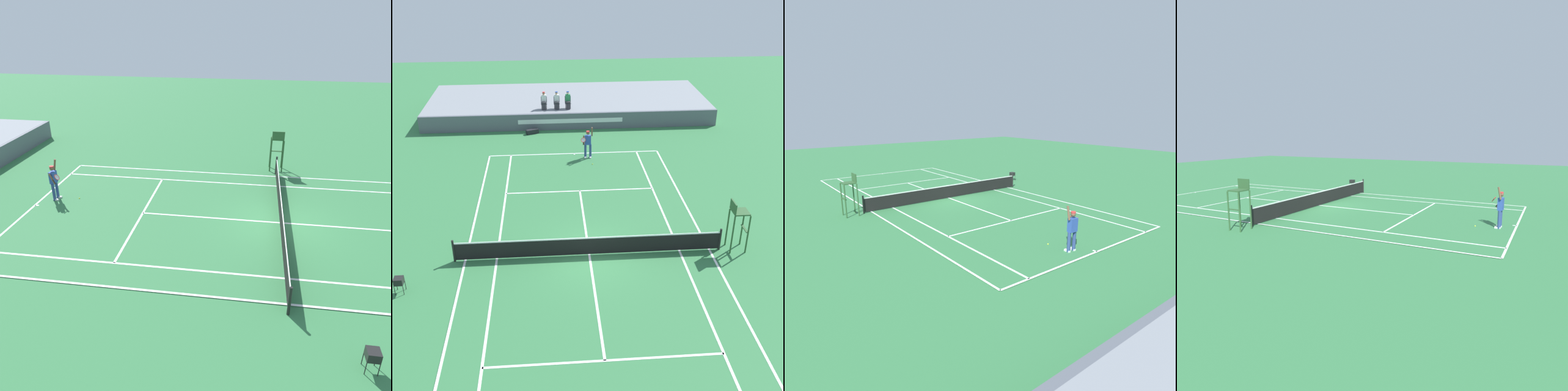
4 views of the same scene
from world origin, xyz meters
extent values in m
plane|color=#337542|center=(0.00, 0.00, 0.00)|extent=(80.00, 80.00, 0.00)
cube|color=#337542|center=(0.00, 0.00, 0.01)|extent=(10.98, 23.78, 0.02)
cube|color=white|center=(0.00, 11.89, 0.02)|extent=(10.98, 0.10, 0.01)
cube|color=white|center=(-5.49, 0.00, 0.02)|extent=(0.10, 23.78, 0.01)
cube|color=white|center=(5.49, 0.00, 0.02)|extent=(0.10, 23.78, 0.01)
cube|color=white|center=(-4.11, 0.00, 0.02)|extent=(0.10, 23.78, 0.01)
cube|color=white|center=(4.11, 0.00, 0.02)|extent=(0.10, 23.78, 0.01)
cube|color=white|center=(0.00, 6.40, 0.02)|extent=(8.22, 0.10, 0.01)
cube|color=white|center=(0.00, -6.40, 0.02)|extent=(8.22, 0.10, 0.01)
cube|color=white|center=(0.00, 0.00, 0.02)|extent=(0.10, 12.80, 0.01)
cube|color=white|center=(0.00, 11.79, 0.02)|extent=(0.10, 0.20, 0.01)
cylinder|color=black|center=(-5.94, 0.00, 0.54)|extent=(0.10, 0.10, 1.07)
cylinder|color=black|center=(5.94, 0.00, 0.54)|extent=(0.10, 0.10, 1.07)
cube|color=black|center=(0.00, 0.00, 0.48)|extent=(11.78, 0.02, 0.84)
cube|color=white|center=(0.00, 0.00, 0.90)|extent=(11.78, 0.03, 0.06)
cube|color=#565B66|center=(0.00, 16.66, 0.61)|extent=(21.83, 0.24, 1.22)
cube|color=silver|center=(0.00, 16.53, 0.67)|extent=(7.64, 0.01, 0.32)
cube|color=gray|center=(0.00, 20.98, 0.61)|extent=(21.83, 8.41, 1.22)
cube|color=#474C56|center=(-1.89, 17.86, 1.63)|extent=(0.44, 0.44, 0.06)
cube|color=#474C56|center=(-1.89, 18.06, 1.88)|extent=(0.44, 0.06, 0.44)
cylinder|color=#4C4C51|center=(-1.72, 17.71, 1.41)|extent=(0.04, 0.04, 0.38)
cylinder|color=#4C4C51|center=(-2.07, 17.71, 1.41)|extent=(0.04, 0.04, 0.38)
cube|color=#2D2D33|center=(-1.89, 17.76, 1.71)|extent=(0.34, 0.44, 0.16)
cube|color=#2D2D33|center=(-1.89, 17.56, 1.44)|extent=(0.30, 0.14, 0.44)
cube|color=white|center=(-1.89, 17.92, 2.00)|extent=(0.36, 0.22, 0.52)
sphere|color=#A37556|center=(-1.89, 17.92, 2.37)|extent=(0.20, 0.20, 0.20)
cylinder|color=red|center=(-1.89, 17.92, 2.46)|extent=(0.19, 0.19, 0.05)
cube|color=#474C56|center=(-0.95, 17.86, 1.63)|extent=(0.44, 0.44, 0.06)
cube|color=#474C56|center=(-0.95, 18.06, 1.88)|extent=(0.44, 0.06, 0.44)
cylinder|color=#4C4C51|center=(-0.77, 17.71, 1.41)|extent=(0.04, 0.04, 0.38)
cylinder|color=#4C4C51|center=(-1.13, 17.71, 1.41)|extent=(0.04, 0.04, 0.38)
cube|color=#2D2D33|center=(-0.95, 17.76, 1.71)|extent=(0.34, 0.44, 0.16)
cube|color=#2D2D33|center=(-0.95, 17.56, 1.44)|extent=(0.30, 0.14, 0.44)
cube|color=white|center=(-0.95, 17.92, 2.00)|extent=(0.36, 0.22, 0.52)
sphere|color=tan|center=(-0.95, 17.92, 2.37)|extent=(0.20, 0.20, 0.20)
cylinder|color=#2D4CA8|center=(-0.95, 17.92, 2.46)|extent=(0.19, 0.19, 0.05)
cube|color=#474C56|center=(-0.11, 17.86, 1.63)|extent=(0.44, 0.44, 0.06)
cube|color=#474C56|center=(-0.11, 18.06, 1.88)|extent=(0.44, 0.06, 0.44)
cylinder|color=#4C4C51|center=(0.06, 17.71, 1.41)|extent=(0.04, 0.04, 0.38)
cylinder|color=#4C4C51|center=(-0.29, 17.71, 1.41)|extent=(0.04, 0.04, 0.38)
cube|color=#2D2D33|center=(-0.11, 17.76, 1.71)|extent=(0.34, 0.44, 0.16)
cube|color=#2D2D33|center=(-0.11, 17.56, 1.44)|extent=(0.30, 0.14, 0.44)
cube|color=#2D8C51|center=(-0.11, 17.92, 2.00)|extent=(0.36, 0.22, 0.52)
sphere|color=beige|center=(-0.11, 17.92, 2.37)|extent=(0.20, 0.20, 0.20)
cylinder|color=#2D4CA8|center=(-0.11, 17.92, 2.46)|extent=(0.19, 0.19, 0.05)
cylinder|color=navy|center=(1.00, 11.15, 0.46)|extent=(0.15, 0.15, 0.92)
cylinder|color=navy|center=(0.68, 11.17, 0.46)|extent=(0.15, 0.15, 0.92)
cube|color=white|center=(0.99, 11.09, 0.05)|extent=(0.14, 0.29, 0.10)
cube|color=white|center=(0.67, 11.11, 0.05)|extent=(0.14, 0.29, 0.10)
cube|color=#2D4CA8|center=(0.84, 11.16, 1.22)|extent=(0.41, 0.27, 0.60)
sphere|color=brown|center=(0.84, 11.16, 1.69)|extent=(0.22, 0.22, 0.22)
cylinder|color=red|center=(0.84, 11.16, 1.78)|extent=(0.21, 0.21, 0.06)
cylinder|color=brown|center=(1.10, 11.11, 1.78)|extent=(0.10, 0.22, 0.61)
cylinder|color=brown|center=(0.57, 11.08, 1.24)|extent=(0.11, 0.33, 0.56)
cylinder|color=black|center=(0.52, 10.96, 1.11)|extent=(0.05, 0.19, 0.25)
torus|color=red|center=(0.52, 10.78, 1.37)|extent=(0.32, 0.21, 0.26)
cylinder|color=silver|center=(0.52, 10.78, 1.37)|extent=(0.28, 0.18, 0.22)
sphere|color=#D1E533|center=(1.04, 10.03, 0.03)|extent=(0.07, 0.07, 0.07)
cylinder|color=#2D562D|center=(7.05, 0.35, 0.95)|extent=(0.07, 0.07, 1.90)
cylinder|color=#2D562D|center=(7.05, -0.35, 0.95)|extent=(0.07, 0.07, 1.90)
cylinder|color=#2D562D|center=(6.35, 0.35, 0.95)|extent=(0.07, 0.07, 1.90)
cylinder|color=#2D562D|center=(6.35, -0.35, 0.95)|extent=(0.07, 0.07, 1.90)
cube|color=#2D562D|center=(6.70, 0.00, 1.93)|extent=(0.70, 0.70, 0.06)
cube|color=#2D562D|center=(6.35, 0.00, 2.20)|extent=(0.06, 0.70, 0.48)
cube|color=#2D562D|center=(7.01, 0.00, 1.04)|extent=(0.10, 0.70, 0.04)
cube|color=black|center=(-2.80, 15.92, 0.16)|extent=(0.90, 0.61, 0.32)
cylinder|color=black|center=(-3.19, 15.76, 0.16)|extent=(0.17, 0.32, 0.32)
cylinder|color=black|center=(-2.41, 16.07, 0.16)|extent=(0.17, 0.32, 0.32)
cube|color=black|center=(-7.78, -2.04, 0.56)|extent=(0.36, 0.36, 0.28)
cylinder|color=black|center=(-7.95, -2.21, 0.21)|extent=(0.02, 0.02, 0.42)
cylinder|color=black|center=(-7.61, -2.21, 0.21)|extent=(0.02, 0.02, 0.42)
cylinder|color=black|center=(-7.95, -1.87, 0.21)|extent=(0.02, 0.02, 0.42)
cylinder|color=black|center=(-7.61, -1.87, 0.21)|extent=(0.02, 0.02, 0.42)
ellipsoid|color=#D1E533|center=(-7.78, -2.04, 0.64)|extent=(0.30, 0.30, 0.12)
camera|label=1|loc=(-15.93, 1.48, 8.81)|focal=36.13mm
camera|label=2|loc=(-1.60, -19.03, 12.84)|focal=46.81mm
camera|label=3|loc=(12.61, 20.09, 6.01)|focal=32.34mm
camera|label=4|loc=(19.38, 13.46, 4.61)|focal=33.99mm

